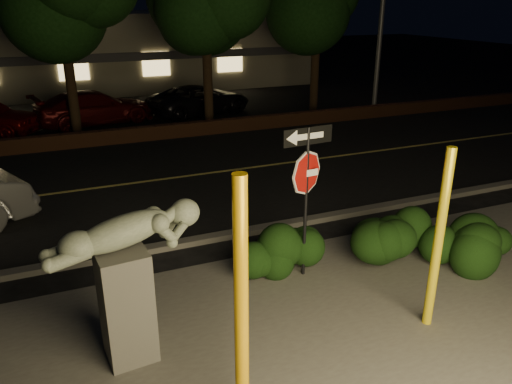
{
  "coord_description": "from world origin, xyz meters",
  "views": [
    {
      "loc": [
        -3.34,
        -6.02,
        4.68
      ],
      "look_at": [
        -0.27,
        1.32,
        1.6
      ],
      "focal_mm": 35.0,
      "sensor_mm": 36.0,
      "label": 1
    }
  ],
  "objects_px": {
    "sculpture": "(126,270)",
    "parked_car_dark": "(200,100)",
    "parked_car_darkred": "(94,108)",
    "yellow_pole_left": "(241,314)",
    "yellow_pole_right": "(438,241)",
    "signpost": "(307,173)"
  },
  "relations": [
    {
      "from": "parked_car_darkred",
      "to": "parked_car_dark",
      "type": "distance_m",
      "value": 4.41
    },
    {
      "from": "sculpture",
      "to": "parked_car_darkred",
      "type": "height_order",
      "value": "sculpture"
    },
    {
      "from": "parked_car_dark",
      "to": "yellow_pole_right",
      "type": "bearing_deg",
      "value": 160.1
    },
    {
      "from": "yellow_pole_right",
      "to": "parked_car_dark",
      "type": "bearing_deg",
      "value": 85.92
    },
    {
      "from": "yellow_pole_left",
      "to": "parked_car_darkred",
      "type": "bearing_deg",
      "value": 89.75
    },
    {
      "from": "parked_car_darkred",
      "to": "parked_car_dark",
      "type": "bearing_deg",
      "value": -99.67
    },
    {
      "from": "sculpture",
      "to": "yellow_pole_right",
      "type": "bearing_deg",
      "value": -18.21
    },
    {
      "from": "yellow_pole_right",
      "to": "sculpture",
      "type": "bearing_deg",
      "value": 166.89
    },
    {
      "from": "parked_car_darkred",
      "to": "yellow_pole_left",
      "type": "bearing_deg",
      "value": 167.31
    },
    {
      "from": "yellow_pole_left",
      "to": "parked_car_dark",
      "type": "bearing_deg",
      "value": 74.9
    },
    {
      "from": "yellow_pole_right",
      "to": "signpost",
      "type": "xyz_separation_m",
      "value": [
        -1.08,
        2.03,
        0.53
      ]
    },
    {
      "from": "yellow_pole_right",
      "to": "parked_car_darkred",
      "type": "relative_size",
      "value": 0.61
    },
    {
      "from": "signpost",
      "to": "parked_car_darkred",
      "type": "bearing_deg",
      "value": 94.5
    },
    {
      "from": "parked_car_darkred",
      "to": "parked_car_dark",
      "type": "height_order",
      "value": "parked_car_darkred"
    },
    {
      "from": "yellow_pole_left",
      "to": "sculpture",
      "type": "height_order",
      "value": "yellow_pole_left"
    },
    {
      "from": "parked_car_darkred",
      "to": "parked_car_dark",
      "type": "relative_size",
      "value": 1.03
    },
    {
      "from": "sculpture",
      "to": "parked_car_dark",
      "type": "height_order",
      "value": "sculpture"
    },
    {
      "from": "signpost",
      "to": "parked_car_darkred",
      "type": "xyz_separation_m",
      "value": [
        -2.19,
        13.59,
        -1.28
      ]
    },
    {
      "from": "yellow_pole_right",
      "to": "sculpture",
      "type": "height_order",
      "value": "yellow_pole_right"
    },
    {
      "from": "yellow_pole_left",
      "to": "yellow_pole_right",
      "type": "xyz_separation_m",
      "value": [
        3.35,
        0.77,
        -0.16
      ]
    },
    {
      "from": "yellow_pole_right",
      "to": "parked_car_dark",
      "type": "relative_size",
      "value": 0.63
    },
    {
      "from": "sculpture",
      "to": "parked_car_darkred",
      "type": "xyz_separation_m",
      "value": [
        1.02,
        14.62,
        -0.69
      ]
    }
  ]
}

